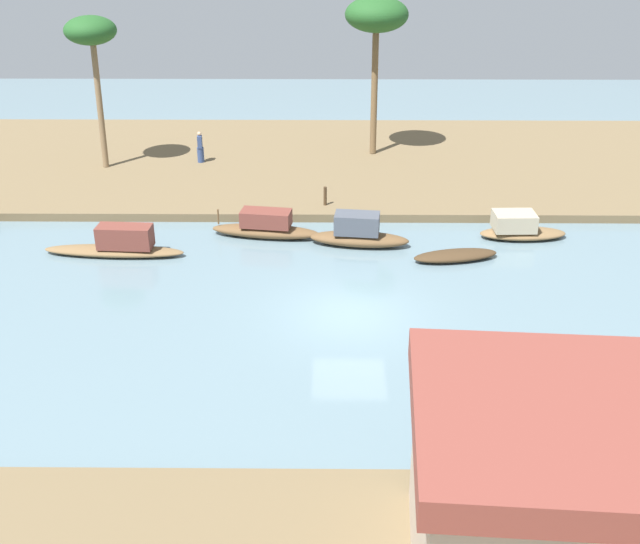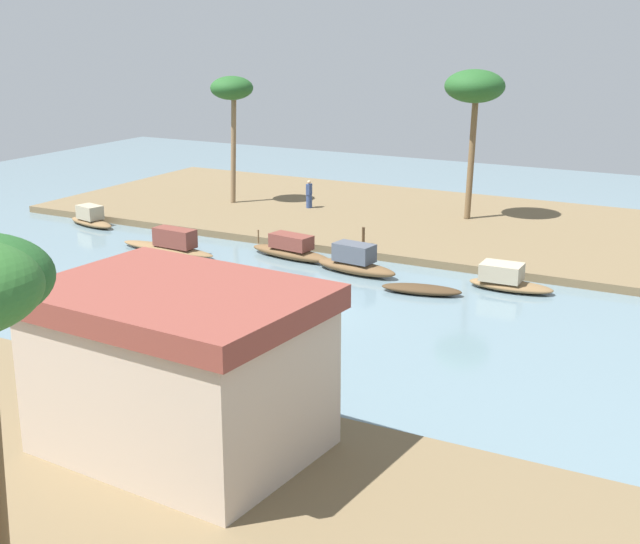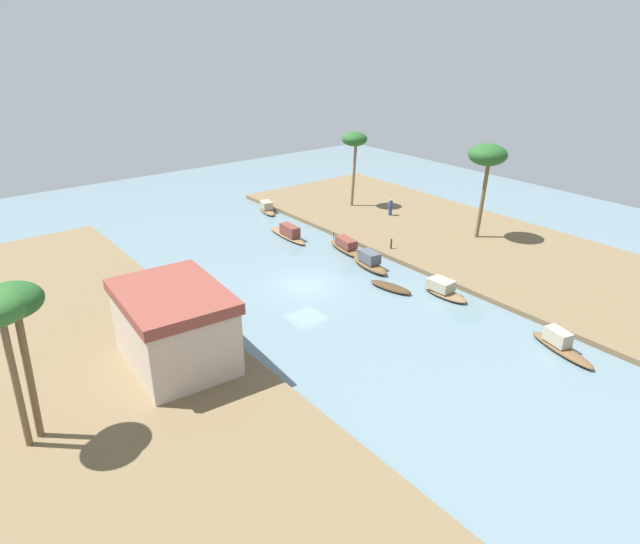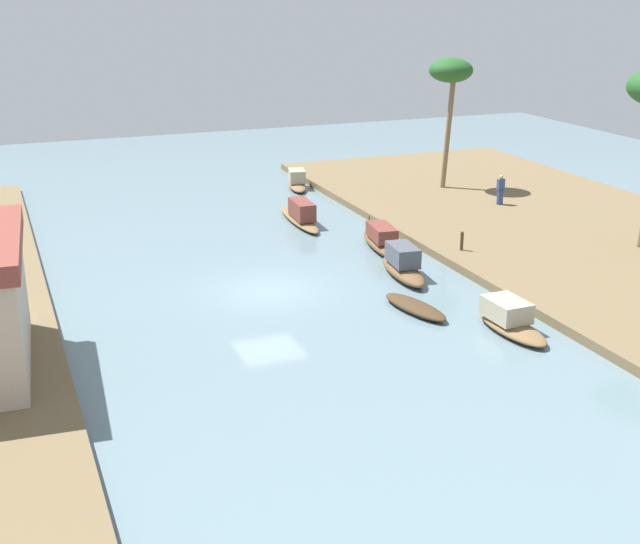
% 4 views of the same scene
% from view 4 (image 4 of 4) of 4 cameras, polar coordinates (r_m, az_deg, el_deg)
% --- Properties ---
extents(river_water, '(74.11, 74.11, 0.00)m').
position_cam_4_polar(river_water, '(32.98, -3.54, -1.27)').
color(river_water, slate).
rests_on(river_water, ground).
extents(riverbank_left, '(42.61, 15.50, 0.36)m').
position_cam_4_polar(riverbank_left, '(40.41, 18.17, 1.87)').
color(riverbank_left, brown).
rests_on(riverbank_left, ground).
extents(sampan_open_hull, '(4.50, 1.63, 1.13)m').
position_cam_4_polar(sampan_open_hull, '(37.98, 4.16, 2.15)').
color(sampan_open_hull, brown).
rests_on(sampan_open_hull, river_water).
extents(sampan_upstream_small, '(5.45, 1.29, 1.21)m').
position_cam_4_polar(sampan_upstream_small, '(42.11, -1.33, 3.86)').
color(sampan_upstream_small, brown).
rests_on(sampan_upstream_small, river_water).
extents(sampan_midstream, '(3.48, 1.35, 1.07)m').
position_cam_4_polar(sampan_midstream, '(29.72, 12.65, -3.14)').
color(sampan_midstream, brown).
rests_on(sampan_midstream, river_water).
extents(sampan_with_red_awning, '(3.49, 1.73, 1.09)m').
position_cam_4_polar(sampan_with_red_awning, '(49.51, -1.56, 6.11)').
color(sampan_with_red_awning, brown).
rests_on(sampan_with_red_awning, river_water).
extents(sampan_downstream_large, '(3.98, 1.55, 1.32)m').
position_cam_4_polar(sampan_downstream_large, '(34.47, 5.61, 0.46)').
color(sampan_downstream_large, brown).
rests_on(sampan_downstream_large, river_water).
extents(sampan_near_left_bank, '(3.38, 1.61, 0.36)m').
position_cam_4_polar(sampan_near_left_bank, '(31.00, 6.42, -2.34)').
color(sampan_near_left_bank, '#47331E').
rests_on(sampan_near_left_bank, river_water).
extents(person_on_near_bank, '(0.35, 0.39, 1.56)m').
position_cam_4_polar(person_on_near_bank, '(45.34, 12.04, 5.31)').
color(person_on_near_bank, '#33477A').
rests_on(person_on_near_bank, riverbank_left).
extents(mooring_post, '(0.14, 0.14, 0.82)m').
position_cam_4_polar(mooring_post, '(37.15, 9.52, 2.07)').
color(mooring_post, '#4C3823').
rests_on(mooring_post, riverbank_left).
extents(palm_tree_left_far, '(2.41, 2.41, 7.15)m').
position_cam_4_polar(palm_tree_left_far, '(47.94, 8.79, 13.02)').
color(palm_tree_left_far, '#7F6647').
rests_on(palm_tree_left_far, riverbank_left).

